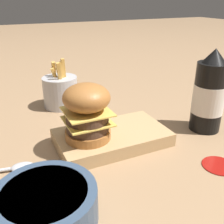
% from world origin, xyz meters
% --- Properties ---
extents(ground_plane, '(6.00, 6.00, 0.00)m').
position_xyz_m(ground_plane, '(0.00, 0.00, 0.00)').
color(ground_plane, '#9E7A56').
extents(serving_board, '(0.26, 0.15, 0.03)m').
position_xyz_m(serving_board, '(0.01, 0.02, 0.02)').
color(serving_board, tan).
rests_on(serving_board, ground_plane).
extents(burger, '(0.10, 0.10, 0.12)m').
position_xyz_m(burger, '(0.07, 0.02, 0.09)').
color(burger, '#AD6B33').
rests_on(burger, serving_board).
extents(ketchup_bottle, '(0.08, 0.08, 0.21)m').
position_xyz_m(ketchup_bottle, '(-0.24, 0.05, 0.09)').
color(ketchup_bottle, black).
rests_on(ketchup_bottle, ground_plane).
extents(fries_basket, '(0.11, 0.11, 0.15)m').
position_xyz_m(fries_basket, '(0.06, -0.26, 0.05)').
color(fries_basket, '#B7B7BC').
rests_on(fries_basket, ground_plane).
extents(side_bowl, '(0.16, 0.16, 0.06)m').
position_xyz_m(side_bowl, '(0.20, 0.19, 0.03)').
color(side_bowl, '#384C66').
rests_on(side_bowl, ground_plane).
extents(spoon, '(0.19, 0.05, 0.01)m').
position_xyz_m(spoon, '(0.24, 0.03, 0.01)').
color(spoon, silver).
rests_on(spoon, ground_plane).
extents(ketchup_puddle, '(0.07, 0.07, 0.00)m').
position_xyz_m(ketchup_puddle, '(-0.15, 0.19, 0.00)').
color(ketchup_puddle, '#9E140F').
rests_on(ketchup_puddle, ground_plane).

